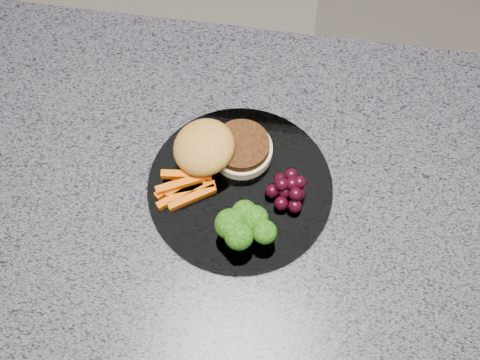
{
  "coord_description": "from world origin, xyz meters",
  "views": [
    {
      "loc": [
        -0.04,
        -0.4,
        1.74
      ],
      "look_at": [
        -0.1,
        0.01,
        0.93
      ],
      "focal_mm": 50.0,
      "sensor_mm": 36.0,
      "label": 1
    }
  ],
  "objects_px": {
    "plate": "(240,187)",
    "grape_bunch": "(289,189)",
    "island_cabinet": "(287,303)",
    "burger": "(217,149)"
  },
  "relations": [
    {
      "from": "plate",
      "to": "grape_bunch",
      "type": "distance_m",
      "value": 0.07
    },
    {
      "from": "island_cabinet",
      "to": "plate",
      "type": "height_order",
      "value": "plate"
    },
    {
      "from": "burger",
      "to": "island_cabinet",
      "type": "bearing_deg",
      "value": -44.42
    },
    {
      "from": "plate",
      "to": "burger",
      "type": "xyz_separation_m",
      "value": [
        -0.04,
        0.04,
        0.02
      ]
    },
    {
      "from": "island_cabinet",
      "to": "grape_bunch",
      "type": "height_order",
      "value": "grape_bunch"
    },
    {
      "from": "plate",
      "to": "grape_bunch",
      "type": "bearing_deg",
      "value": -1.53
    },
    {
      "from": "island_cabinet",
      "to": "plate",
      "type": "distance_m",
      "value": 0.48
    },
    {
      "from": "island_cabinet",
      "to": "burger",
      "type": "bearing_deg",
      "value": 157.56
    },
    {
      "from": "plate",
      "to": "burger",
      "type": "distance_m",
      "value": 0.06
    },
    {
      "from": "island_cabinet",
      "to": "grape_bunch",
      "type": "relative_size",
      "value": 20.44
    }
  ]
}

